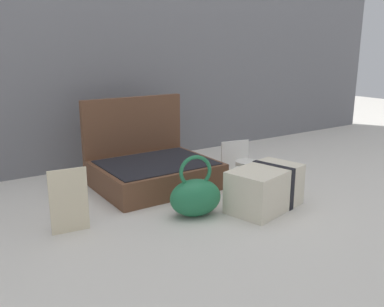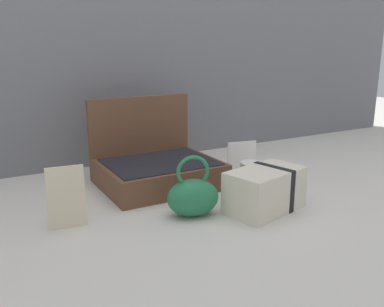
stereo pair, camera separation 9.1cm
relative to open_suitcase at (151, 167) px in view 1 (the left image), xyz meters
The scene contains 7 objects.
ground_plane 0.23m from the open_suitcase, 81.71° to the right, with size 6.00×6.00×0.00m, color beige.
open_suitcase is the anchor object (origin of this frame).
teal_pouch_handbag 0.33m from the open_suitcase, 95.39° to the right, with size 0.17×0.13×0.18m.
cream_toiletry_bag 0.43m from the open_suitcase, 65.01° to the right, with size 0.26×0.19×0.13m.
coffee_mug 0.34m from the open_suitcase, 30.34° to the right, with size 0.12×0.08×0.08m.
info_card_left 0.43m from the open_suitcase, 148.33° to the right, with size 0.10×0.01×0.17m, color beige.
poster_card_right 0.35m from the open_suitcase, ahead, with size 0.12×0.01×0.12m, color white.
Camera 1 is at (-0.70, -1.04, 0.48)m, focal length 38.62 mm.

